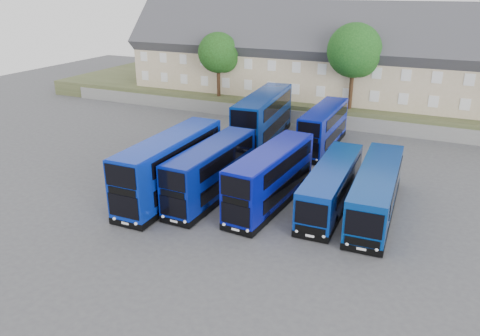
% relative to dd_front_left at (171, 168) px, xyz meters
% --- Properties ---
extents(ground, '(120.00, 120.00, 0.00)m').
position_rel_dd_front_left_xyz_m(ground, '(5.92, -1.33, -2.23)').
color(ground, '#49494F').
rests_on(ground, ground).
extents(retaining_wall, '(70.00, 0.40, 1.50)m').
position_rel_dd_front_left_xyz_m(retaining_wall, '(5.92, 22.67, -1.48)').
color(retaining_wall, slate).
rests_on(retaining_wall, ground).
extents(earth_bank, '(80.00, 20.00, 2.00)m').
position_rel_dd_front_left_xyz_m(earth_bank, '(5.92, 32.67, -1.23)').
color(earth_bank, '#444E2C').
rests_on(earth_bank, ground).
extents(terrace_row, '(54.00, 10.40, 11.20)m').
position_rel_dd_front_left_xyz_m(terrace_row, '(5.92, 28.67, 4.36)').
color(terrace_row, tan).
rests_on(terrace_row, earth_bank).
extents(dd_front_left, '(2.71, 11.47, 4.55)m').
position_rel_dd_front_left_xyz_m(dd_front_left, '(0.00, 0.00, 0.00)').
color(dd_front_left, '#0825A0').
rests_on(dd_front_left, ground).
extents(dd_front_mid, '(2.62, 10.24, 4.04)m').
position_rel_dd_front_left_xyz_m(dd_front_mid, '(2.90, 0.92, -0.25)').
color(dd_front_mid, navy).
rests_on(dd_front_mid, ground).
extents(dd_front_right, '(3.09, 10.42, 4.08)m').
position_rel_dd_front_left_xyz_m(dd_front_right, '(7.27, 1.61, -0.23)').
color(dd_front_right, '#081096').
rests_on(dd_front_right, ground).
extents(dd_rear_left, '(3.79, 12.21, 4.78)m').
position_rel_dd_front_left_xyz_m(dd_rear_left, '(1.32, 14.98, 0.11)').
color(dd_rear_left, navy).
rests_on(dd_rear_left, ground).
extents(dd_rear_right, '(2.33, 10.02, 3.97)m').
position_rel_dd_front_left_xyz_m(dd_rear_right, '(7.34, 15.43, -0.29)').
color(dd_rear_right, '#0918A5').
rests_on(dd_rear_right, ground).
extents(coach_east_a, '(2.61, 11.18, 3.04)m').
position_rel_dd_front_left_xyz_m(coach_east_a, '(11.25, 3.24, -0.75)').
color(coach_east_a, navy).
rests_on(coach_east_a, ground).
extents(coach_east_b, '(2.99, 11.90, 3.22)m').
position_rel_dd_front_left_xyz_m(coach_east_b, '(14.32, 3.34, -0.65)').
color(coach_east_b, navy).
rests_on(coach_east_b, ground).
extents(tree_west, '(4.80, 4.80, 7.65)m').
position_rel_dd_front_left_xyz_m(tree_west, '(-7.93, 23.77, 4.82)').
color(tree_west, '#382314').
rests_on(tree_west, earth_bank).
extents(tree_mid, '(5.76, 5.76, 9.18)m').
position_rel_dd_front_left_xyz_m(tree_mid, '(8.07, 24.27, 5.83)').
color(tree_mid, '#382314').
rests_on(tree_mid, earth_bank).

